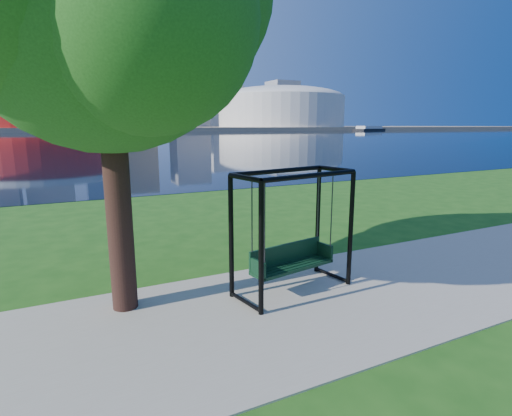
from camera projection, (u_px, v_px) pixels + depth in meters
ground at (267, 299)px, 7.33m from camera, size 900.00×900.00×0.00m
path at (281, 309)px, 6.89m from camera, size 120.00×4.00×0.03m
river at (71, 138)px, 96.83m from camera, size 900.00×180.00×0.02m
far_bank at (60, 128)px, 275.63m from camera, size 900.00×228.00×2.00m
stadium at (38, 103)px, 206.29m from camera, size 83.00×83.00×32.00m
arena at (281, 106)px, 268.94m from camera, size 84.00×84.00×26.56m
skyline at (48, 77)px, 278.42m from camera, size 392.00×66.00×96.50m
swing at (292, 234)px, 7.48m from camera, size 2.41×1.37×2.33m
barge at (369, 129)px, 234.51m from camera, size 28.07×16.67×2.73m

